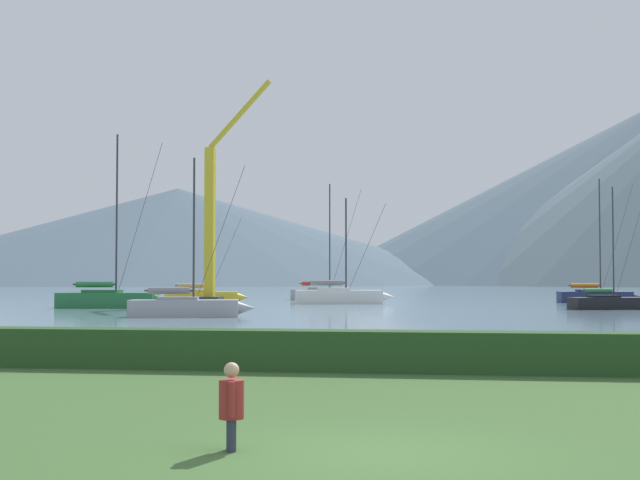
{
  "coord_description": "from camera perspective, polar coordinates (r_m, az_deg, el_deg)",
  "views": [
    {
      "loc": [
        1.09,
        -12.6,
        2.46
      ],
      "look_at": [
        -9.35,
        58.15,
        5.43
      ],
      "focal_mm": 50.57,
      "sensor_mm": 36.0,
      "label": 1
    }
  ],
  "objects": [
    {
      "name": "harbor_water",
      "position": [
        149.63,
        7.99,
        -3.29
      ],
      "size": [
        320.0,
        246.0,
        0.0
      ],
      "primitive_type": "cube",
      "color": "slate",
      "rests_on": "ground_plane"
    },
    {
      "name": "sailboat_slip_6",
      "position": [
        83.83,
        1.28,
        -3.54
      ],
      "size": [
        9.42,
        4.33,
        9.85
      ],
      "rotation": [
        0.0,
        0.0,
        0.21
      ],
      "color": "white",
      "rests_on": "harbor_water"
    },
    {
      "name": "distant_hill_west_ridge",
      "position": [
        354.87,
        -9.0,
        0.26
      ],
      "size": [
        248.8,
        248.8,
        37.15
      ],
      "primitive_type": "cone",
      "color": "#4C6070",
      "rests_on": "ground_plane"
    },
    {
      "name": "sailboat_slip_7",
      "position": [
        74.2,
        -13.19,
        -3.61
      ],
      "size": [
        9.15,
        3.47,
        13.99
      ],
      "rotation": [
        0.0,
        0.0,
        0.1
      ],
      "color": "#236B38",
      "rests_on": "harbor_water"
    },
    {
      "name": "sailboat_slip_8",
      "position": [
        98.58,
        0.33,
        -3.38
      ],
      "size": [
        8.63,
        3.66,
        12.71
      ],
      "rotation": [
        0.0,
        0.0,
        0.16
      ],
      "color": "#9E9EA3",
      "rests_on": "harbor_water"
    },
    {
      "name": "person_seated_viewer",
      "position": [
        13.05,
        -5.63,
        -10.17
      ],
      "size": [
        0.36,
        0.55,
        1.25
      ],
      "rotation": [
        0.0,
        0.0,
        0.25
      ],
      "color": "#2D3347",
      "rests_on": "ground_plane"
    },
    {
      "name": "sailboat_slip_0",
      "position": [
        56.73,
        -8.49,
        -4.18
      ],
      "size": [
        7.93,
        3.68,
        9.94
      ],
      "rotation": [
        0.0,
        0.0,
        0.21
      ],
      "color": "#9E9EA3",
      "rests_on": "harbor_water"
    },
    {
      "name": "dock_crane",
      "position": [
        77.76,
        -6.84,
        0.39
      ],
      "size": [
        6.32,
        2.0,
        19.38
      ],
      "color": "#333338",
      "rests_on": "ground_plane"
    },
    {
      "name": "sailboat_slip_10",
      "position": [
        86.47,
        -7.44,
        -3.55
      ],
      "size": [
        8.08,
        3.9,
        8.65
      ],
      "rotation": [
        0.0,
        0.0,
        0.24
      ],
      "color": "gold",
      "rests_on": "harbor_water"
    },
    {
      "name": "hedge_line",
      "position": [
        23.71,
        5.77,
        -7.03
      ],
      "size": [
        80.0,
        1.2,
        1.06
      ],
      "primitive_type": "cube",
      "color": "#284C23",
      "rests_on": "ground_plane"
    },
    {
      "name": "sailboat_slip_11",
      "position": [
        91.48,
        17.05,
        -3.39
      ],
      "size": [
        8.03,
        3.0,
        12.06
      ],
      "rotation": [
        0.0,
        0.0,
        0.1
      ],
      "color": "navy",
      "rests_on": "harbor_water"
    },
    {
      "name": "ground_plane",
      "position": [
        12.89,
        3.47,
        -13.37
      ],
      "size": [
        1000.0,
        1000.0,
        0.0
      ],
      "primitive_type": "plane",
      "color": "#3D602D"
    },
    {
      "name": "sailboat_slip_1",
      "position": [
        72.62,
        17.82,
        -3.75
      ],
      "size": [
        6.85,
        3.72,
        9.43
      ],
      "rotation": [
        0.0,
        0.0,
        0.32
      ],
      "color": "black",
      "rests_on": "harbor_water"
    }
  ]
}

